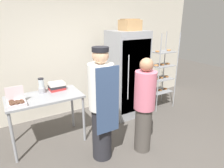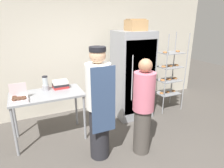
{
  "view_description": "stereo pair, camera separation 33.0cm",
  "coord_description": "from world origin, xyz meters",
  "px_view_note": "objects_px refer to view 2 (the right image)",
  "views": [
    {
      "loc": [
        -1.75,
        -1.99,
        2.17
      ],
      "look_at": [
        -0.15,
        0.7,
        1.11
      ],
      "focal_mm": 32.0,
      "sensor_mm": 36.0,
      "label": 1
    },
    {
      "loc": [
        -1.46,
        -2.14,
        2.17
      ],
      "look_at": [
        -0.15,
        0.7,
        1.11
      ],
      "focal_mm": 32.0,
      "sensor_mm": 36.0,
      "label": 2
    }
  ],
  "objects_px": {
    "refrigerator": "(132,75)",
    "donut_box": "(19,98)",
    "person_baker": "(99,104)",
    "baking_rack": "(169,73)",
    "cardboard_storage_box": "(136,25)",
    "blender_pitcher": "(45,84)",
    "binder_stack": "(60,84)",
    "person_customer": "(143,107)"
  },
  "relations": [
    {
      "from": "refrigerator",
      "to": "donut_box",
      "type": "distance_m",
      "value": 2.33
    },
    {
      "from": "refrigerator",
      "to": "person_baker",
      "type": "relative_size",
      "value": 1.07
    },
    {
      "from": "baking_rack",
      "to": "cardboard_storage_box",
      "type": "xyz_separation_m",
      "value": [
        -0.95,
        0.04,
        1.11
      ]
    },
    {
      "from": "refrigerator",
      "to": "baking_rack",
      "type": "relative_size",
      "value": 1.04
    },
    {
      "from": "refrigerator",
      "to": "blender_pitcher",
      "type": "distance_m",
      "value": 1.84
    },
    {
      "from": "binder_stack",
      "to": "person_baker",
      "type": "bearing_deg",
      "value": -70.89
    },
    {
      "from": "person_baker",
      "to": "baking_rack",
      "type": "bearing_deg",
      "value": 24.42
    },
    {
      "from": "binder_stack",
      "to": "cardboard_storage_box",
      "type": "relative_size",
      "value": 0.76
    },
    {
      "from": "refrigerator",
      "to": "cardboard_storage_box",
      "type": "xyz_separation_m",
      "value": [
        0.01,
        -0.05,
        1.06
      ]
    },
    {
      "from": "refrigerator",
      "to": "cardboard_storage_box",
      "type": "distance_m",
      "value": 1.06
    },
    {
      "from": "baking_rack",
      "to": "person_customer",
      "type": "height_order",
      "value": "baking_rack"
    },
    {
      "from": "person_customer",
      "to": "cardboard_storage_box",
      "type": "bearing_deg",
      "value": 65.78
    },
    {
      "from": "refrigerator",
      "to": "blender_pitcher",
      "type": "xyz_separation_m",
      "value": [
        -1.84,
        -0.03,
        0.06
      ]
    },
    {
      "from": "baking_rack",
      "to": "binder_stack",
      "type": "relative_size",
      "value": 6.46
    },
    {
      "from": "cardboard_storage_box",
      "to": "baking_rack",
      "type": "bearing_deg",
      "value": -2.53
    },
    {
      "from": "binder_stack",
      "to": "donut_box",
      "type": "bearing_deg",
      "value": -152.91
    },
    {
      "from": "cardboard_storage_box",
      "to": "person_baker",
      "type": "height_order",
      "value": "cardboard_storage_box"
    },
    {
      "from": "cardboard_storage_box",
      "to": "refrigerator",
      "type": "bearing_deg",
      "value": 104.76
    },
    {
      "from": "binder_stack",
      "to": "cardboard_storage_box",
      "type": "height_order",
      "value": "cardboard_storage_box"
    },
    {
      "from": "donut_box",
      "to": "person_baker",
      "type": "relative_size",
      "value": 0.15
    },
    {
      "from": "binder_stack",
      "to": "cardboard_storage_box",
      "type": "bearing_deg",
      "value": -1.06
    },
    {
      "from": "refrigerator",
      "to": "donut_box",
      "type": "xyz_separation_m",
      "value": [
        -2.3,
        -0.39,
        -0.01
      ]
    },
    {
      "from": "binder_stack",
      "to": "cardboard_storage_box",
      "type": "xyz_separation_m",
      "value": [
        1.59,
        -0.03,
        1.05
      ]
    },
    {
      "from": "person_baker",
      "to": "binder_stack",
      "type": "bearing_deg",
      "value": 109.11
    },
    {
      "from": "blender_pitcher",
      "to": "person_baker",
      "type": "xyz_separation_m",
      "value": [
        0.63,
        -1.05,
        -0.08
      ]
    },
    {
      "from": "binder_stack",
      "to": "person_customer",
      "type": "bearing_deg",
      "value": -49.79
    },
    {
      "from": "blender_pitcher",
      "to": "person_baker",
      "type": "height_order",
      "value": "person_baker"
    },
    {
      "from": "blender_pitcher",
      "to": "person_customer",
      "type": "distance_m",
      "value": 1.81
    },
    {
      "from": "baking_rack",
      "to": "binder_stack",
      "type": "xyz_separation_m",
      "value": [
        -2.53,
        0.07,
        0.06
      ]
    },
    {
      "from": "baking_rack",
      "to": "donut_box",
      "type": "relative_size",
      "value": 6.77
    },
    {
      "from": "refrigerator",
      "to": "person_baker",
      "type": "distance_m",
      "value": 1.62
    },
    {
      "from": "person_customer",
      "to": "person_baker",
      "type": "bearing_deg",
      "value": 165.16
    },
    {
      "from": "donut_box",
      "to": "person_customer",
      "type": "xyz_separation_m",
      "value": [
        1.77,
        -0.87,
        -0.13
      ]
    },
    {
      "from": "blender_pitcher",
      "to": "baking_rack",
      "type": "bearing_deg",
      "value": -1.27
    },
    {
      "from": "blender_pitcher",
      "to": "person_customer",
      "type": "xyz_separation_m",
      "value": [
        1.31,
        -1.23,
        -0.2
      ]
    },
    {
      "from": "donut_box",
      "to": "blender_pitcher",
      "type": "relative_size",
      "value": 1.02
    },
    {
      "from": "cardboard_storage_box",
      "to": "person_baker",
      "type": "bearing_deg",
      "value": -139.95
    },
    {
      "from": "refrigerator",
      "to": "blender_pitcher",
      "type": "bearing_deg",
      "value": -179.18
    },
    {
      "from": "baking_rack",
      "to": "blender_pitcher",
      "type": "distance_m",
      "value": 2.8
    },
    {
      "from": "donut_box",
      "to": "binder_stack",
      "type": "bearing_deg",
      "value": 27.09
    },
    {
      "from": "binder_stack",
      "to": "person_baker",
      "type": "height_order",
      "value": "person_baker"
    },
    {
      "from": "donut_box",
      "to": "cardboard_storage_box",
      "type": "relative_size",
      "value": 0.72
    }
  ]
}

